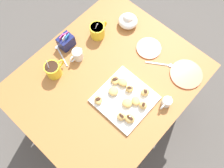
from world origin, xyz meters
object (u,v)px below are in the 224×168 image
at_px(beignet_0, 130,89).
at_px(beignet_9, 123,83).
at_px(pastry_plate_square, 125,99).
at_px(saucer_coral_right, 186,74).
at_px(cream_pitcher_white, 77,55).
at_px(beignet_6, 115,80).
at_px(dining_table, 108,87).
at_px(beignet_1, 121,117).
at_px(chocolate_sauce_pitcher, 167,102).
at_px(sugar_caddy, 66,42).
at_px(beignet_5, 143,105).
at_px(ice_cream_bowl, 128,20).
at_px(beignet_8, 145,92).
at_px(coffee_mug_yellow_left, 53,70).
at_px(beignet_7, 98,100).
at_px(coffee_mug_yellow_right, 98,30).
at_px(beignet_10, 136,101).
at_px(beignet_4, 113,91).
at_px(beignet_3, 127,103).
at_px(saucer_coral_left, 149,48).
at_px(beignet_2, 130,119).

relative_size(beignet_0, beignet_9, 0.79).
bearing_deg(pastry_plate_square, saucer_coral_right, -24.44).
relative_size(cream_pitcher_white, beignet_6, 1.94).
height_order(dining_table, beignet_1, beignet_1).
height_order(cream_pitcher_white, chocolate_sauce_pitcher, cream_pitcher_white).
bearing_deg(sugar_caddy, beignet_5, -88.96).
bearing_deg(ice_cream_bowl, beignet_8, -127.74).
xyz_separation_m(chocolate_sauce_pitcher, saucer_coral_right, (0.22, 0.02, -0.03)).
bearing_deg(beignet_8, beignet_1, 178.36).
xyz_separation_m(coffee_mug_yellow_left, beignet_7, (0.04, -0.31, -0.02)).
distance_m(pastry_plate_square, coffee_mug_yellow_right, 0.46).
bearing_deg(beignet_6, beignet_10, -94.54).
bearing_deg(pastry_plate_square, beignet_4, 101.93).
distance_m(beignet_3, beignet_4, 0.10).
height_order(coffee_mug_yellow_right, beignet_7, coffee_mug_yellow_right).
bearing_deg(dining_table, beignet_0, -77.87).
relative_size(cream_pitcher_white, beignet_5, 2.35).
relative_size(beignet_6, beignet_8, 1.06).
relative_size(ice_cream_bowl, beignet_8, 2.37).
bearing_deg(pastry_plate_square, chocolate_sauce_pitcher, -53.56).
height_order(saucer_coral_left, beignet_3, beignet_3).
height_order(chocolate_sauce_pitcher, beignet_0, chocolate_sauce_pitcher).
height_order(beignet_4, beignet_7, beignet_4).
distance_m(cream_pitcher_white, beignet_1, 0.45).
height_order(chocolate_sauce_pitcher, beignet_4, chocolate_sauce_pitcher).
height_order(dining_table, sugar_caddy, sugar_caddy).
relative_size(beignet_4, beignet_9, 1.00).
distance_m(beignet_5, beignet_6, 0.21).
height_order(beignet_2, beignet_3, beignet_2).
relative_size(beignet_5, beignet_10, 0.84).
relative_size(saucer_coral_left, beignet_6, 2.79).
xyz_separation_m(cream_pitcher_white, sugar_caddy, (0.01, 0.11, 0.00)).
distance_m(beignet_3, beignet_9, 0.12).
bearing_deg(beignet_3, beignet_2, -129.73).
height_order(pastry_plate_square, coffee_mug_yellow_right, coffee_mug_yellow_right).
bearing_deg(beignet_3, chocolate_sauce_pitcher, -45.69).
height_order(cream_pitcher_white, beignet_3, cream_pitcher_white).
height_order(chocolate_sauce_pitcher, beignet_9, chocolate_sauce_pitcher).
xyz_separation_m(cream_pitcher_white, beignet_0, (0.05, -0.37, -0.01)).
xyz_separation_m(coffee_mug_yellow_left, beignet_5, (0.18, -0.51, -0.01)).
height_order(chocolate_sauce_pitcher, beignet_1, chocolate_sauce_pitcher).
bearing_deg(chocolate_sauce_pitcher, saucer_coral_left, 54.13).
distance_m(coffee_mug_yellow_right, saucer_coral_right, 0.59).
height_order(pastry_plate_square, beignet_8, beignet_8).
relative_size(coffee_mug_yellow_left, chocolate_sauce_pitcher, 1.48).
xyz_separation_m(coffee_mug_yellow_left, beignet_6, (0.19, -0.30, -0.02)).
relative_size(beignet_3, beignet_4, 0.98).
xyz_separation_m(coffee_mug_yellow_right, beignet_0, (-0.15, -0.39, -0.01)).
bearing_deg(chocolate_sauce_pitcher, beignet_3, 134.31).
distance_m(pastry_plate_square, cream_pitcher_white, 0.38).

